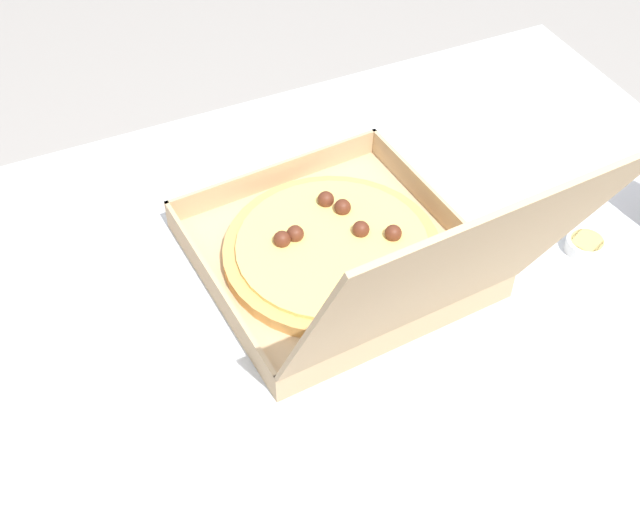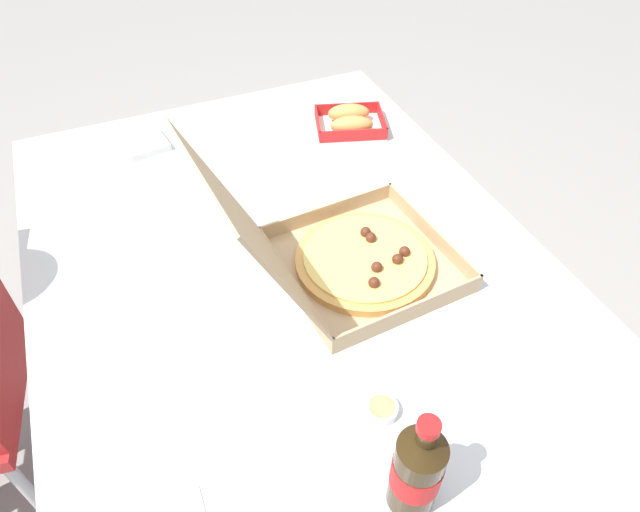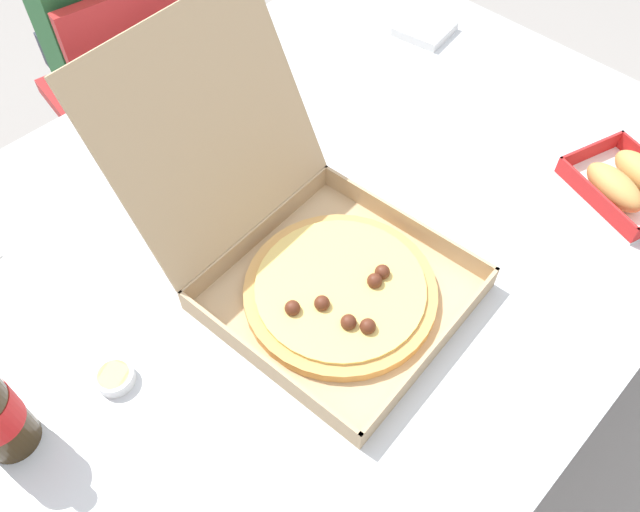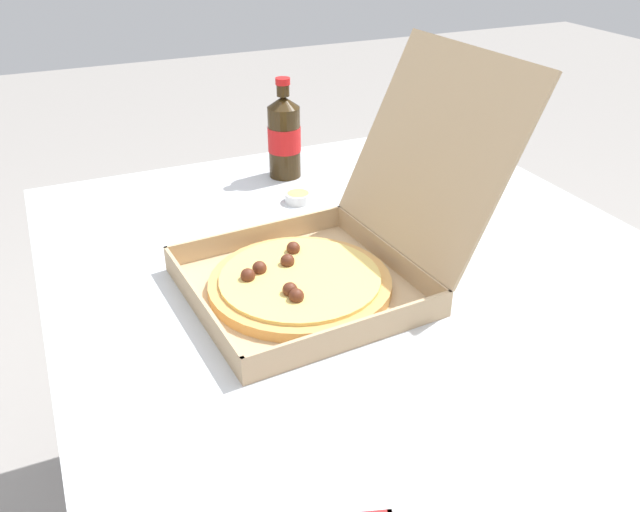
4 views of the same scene
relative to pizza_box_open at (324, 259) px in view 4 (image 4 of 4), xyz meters
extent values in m
cube|color=silver|center=(0.10, 0.10, -0.07)|extent=(1.45, 1.08, 0.03)
cylinder|color=#B7B7BC|center=(-0.56, -0.37, -0.43)|extent=(0.05, 0.05, 0.69)
cylinder|color=#B7B7BC|center=(-0.56, 0.57, -0.43)|extent=(0.05, 0.05, 0.69)
cylinder|color=#B2B2B7|center=(0.05, 0.80, -0.56)|extent=(0.03, 0.03, 0.43)
cube|color=tan|center=(0.00, -0.05, -0.05)|extent=(0.37, 0.37, 0.01)
cube|color=tan|center=(0.02, -0.22, -0.02)|extent=(0.35, 0.03, 0.04)
cube|color=tan|center=(-0.17, -0.06, -0.02)|extent=(0.03, 0.35, 0.04)
cube|color=tan|center=(0.17, -0.03, -0.02)|extent=(0.03, 0.35, 0.04)
cube|color=tan|center=(-0.01, 0.13, -0.02)|extent=(0.35, 0.03, 0.04)
cube|color=tan|center=(-0.01, 0.20, 0.15)|extent=(0.36, 0.18, 0.32)
cylinder|color=tan|center=(0.00, -0.05, -0.04)|extent=(0.30, 0.30, 0.02)
cylinder|color=#EAC666|center=(0.00, -0.05, -0.02)|extent=(0.26, 0.26, 0.01)
sphere|color=#562819|center=(0.06, -0.08, -0.01)|extent=(0.02, 0.02, 0.02)
sphere|color=#562819|center=(-0.08, -0.02, -0.01)|extent=(0.02, 0.02, 0.02)
sphere|color=#562819|center=(0.04, -0.08, -0.01)|extent=(0.02, 0.02, 0.02)
sphere|color=#562819|center=(-0.04, -0.05, -0.01)|extent=(0.02, 0.02, 0.02)
sphere|color=#562819|center=(-0.02, -0.12, -0.01)|extent=(0.02, 0.02, 0.02)
sphere|color=#562819|center=(-0.04, -0.10, -0.01)|extent=(0.02, 0.02, 0.02)
cylinder|color=#33230F|center=(-0.47, 0.11, 0.03)|extent=(0.07, 0.07, 0.16)
cone|color=#33230F|center=(-0.47, 0.11, 0.12)|extent=(0.07, 0.07, 0.02)
cylinder|color=#33230F|center=(-0.47, 0.11, 0.15)|extent=(0.03, 0.03, 0.02)
cylinder|color=red|center=(-0.47, 0.11, 0.17)|extent=(0.03, 0.03, 0.01)
cylinder|color=red|center=(-0.47, 0.11, 0.04)|extent=(0.07, 0.07, 0.06)
cube|color=white|center=(-0.43, 0.48, -0.05)|extent=(0.21, 0.15, 0.00)
cylinder|color=white|center=(-0.32, 0.09, -0.04)|extent=(0.06, 0.06, 0.02)
cylinder|color=#DBBC66|center=(-0.32, 0.09, -0.03)|extent=(0.05, 0.05, 0.01)
camera|label=1|loc=(0.35, 0.67, 0.77)|focal=46.48mm
camera|label=2|loc=(-0.74, 0.38, 0.81)|focal=31.36mm
camera|label=3|loc=(-0.41, -0.41, 0.78)|focal=35.70mm
camera|label=4|loc=(0.85, -0.39, 0.54)|focal=37.07mm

